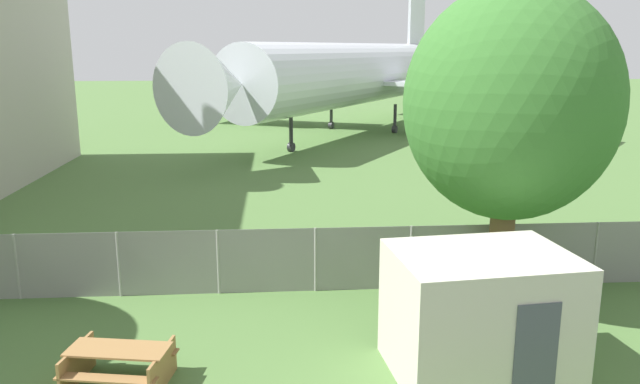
% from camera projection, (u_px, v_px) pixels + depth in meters
% --- Properties ---
extents(perimeter_fence, '(56.07, 0.07, 1.74)m').
position_uv_depth(perimeter_fence, '(316.00, 260.00, 16.42)').
color(perimeter_fence, gray).
rests_on(perimeter_fence, ground).
extents(airplane, '(28.67, 36.15, 13.32)m').
position_uv_depth(airplane, '(357.00, 75.00, 46.49)').
color(airplane, silver).
rests_on(airplane, ground).
extents(portable_cabin, '(3.64, 2.89, 2.48)m').
position_uv_depth(portable_cabin, '(480.00, 314.00, 12.21)').
color(portable_cabin, beige).
rests_on(portable_cabin, ground).
extents(picnic_bench_near_cabin, '(2.12, 1.71, 0.76)m').
position_uv_depth(picnic_bench_near_cabin, '(119.00, 362.00, 11.88)').
color(picnic_bench_near_cabin, olive).
rests_on(picnic_bench_near_cabin, ground).
extents(tree_left_of_cabin, '(5.27, 5.27, 7.89)m').
position_uv_depth(tree_left_of_cabin, '(511.00, 104.00, 15.30)').
color(tree_left_of_cabin, brown).
rests_on(tree_left_of_cabin, ground).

